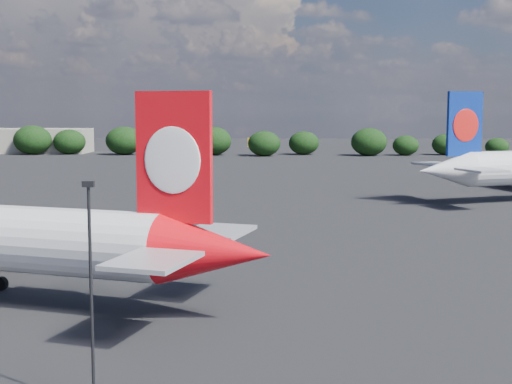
{
  "coord_description": "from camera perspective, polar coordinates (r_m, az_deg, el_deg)",
  "views": [
    {
      "loc": [
        17.26,
        -43.81,
        14.52
      ],
      "look_at": [
        16.0,
        12.0,
        8.0
      ],
      "focal_mm": 50.0,
      "sensor_mm": 36.0,
      "label": 1
    }
  ],
  "objects": [
    {
      "name": "ground",
      "position": [
        106.23,
        -8.07,
        -1.26
      ],
      "size": [
        500.0,
        500.0,
        0.0
      ],
      "primitive_type": "plane",
      "color": "black",
      "rests_on": "ground"
    },
    {
      "name": "apron_lamp_post",
      "position": [
        35.13,
        -13.07,
        -7.16
      ],
      "size": [
        0.55,
        0.3,
        11.16
      ],
      "color": "black",
      "rests_on": "ground"
    },
    {
      "name": "horizon_treeline",
      "position": [
        225.73,
        -4.24,
        4.03
      ],
      "size": [
        208.64,
        16.67,
        9.33
      ],
      "color": "black",
      "rests_on": "ground"
    },
    {
      "name": "billboard_yellow",
      "position": [
        226.12,
        -0.04,
        3.96
      ],
      "size": [
        5.0,
        0.3,
        5.5
      ],
      "color": "gold",
      "rests_on": "ground"
    },
    {
      "name": "terminal_building",
      "position": [
        249.96,
        -17.97,
        3.93
      ],
      "size": [
        42.0,
        16.0,
        8.0
      ],
      "color": "gray",
      "rests_on": "ground"
    },
    {
      "name": "highway_sign",
      "position": [
        222.91,
        -7.83,
        3.67
      ],
      "size": [
        6.0,
        0.3,
        4.5
      ],
      "color": "#125C1E",
      "rests_on": "ground"
    }
  ]
}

